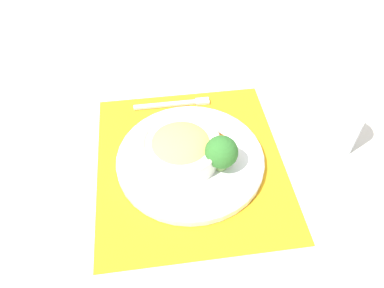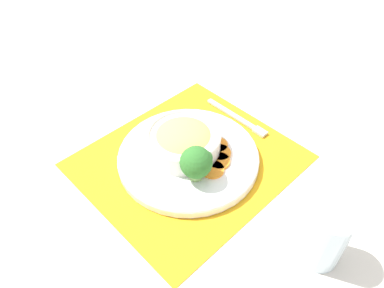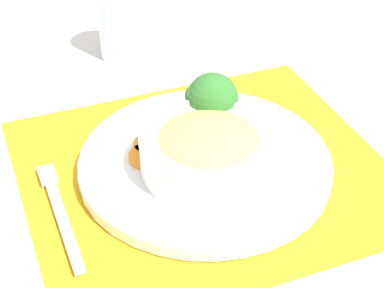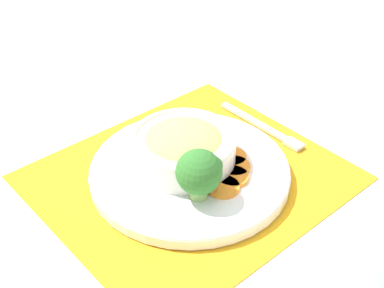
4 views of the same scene
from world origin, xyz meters
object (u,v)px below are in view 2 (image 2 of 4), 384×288
bowl (183,140)px  broccoli_floret (196,163)px  water_glass (324,238)px  fork (242,120)px

bowl → broccoli_floret: 0.08m
bowl → water_glass: (0.02, 0.34, 0.00)m
broccoli_floret → fork: broccoli_floret is taller
bowl → fork: 0.18m
water_glass → fork: (-0.20, -0.31, -0.05)m
bowl → water_glass: water_glass is taller
fork → water_glass: bearing=61.5°
broccoli_floret → fork: size_ratio=0.42×
broccoli_floret → water_glass: water_glass is taller
bowl → broccoli_floret: bearing=60.6°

